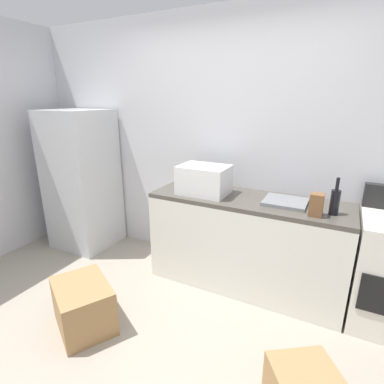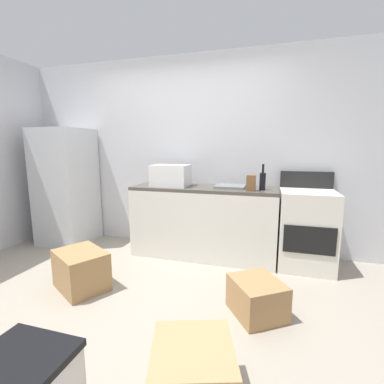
# 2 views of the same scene
# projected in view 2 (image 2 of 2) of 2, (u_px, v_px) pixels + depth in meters

# --- Properties ---
(ground_plane) EXTENTS (6.00, 6.00, 0.00)m
(ground_plane) POSITION_uv_depth(u_px,v_px,m) (141.00, 300.00, 2.44)
(ground_plane) COLOR #9E9384
(wall_back) EXTENTS (5.00, 0.10, 2.60)m
(wall_back) POSITION_uv_depth(u_px,v_px,m) (189.00, 154.00, 3.69)
(wall_back) COLOR silver
(wall_back) RESTS_ON ground_plane
(kitchen_counter) EXTENTS (1.80, 0.60, 0.90)m
(kitchen_counter) POSITION_uv_depth(u_px,v_px,m) (204.00, 221.00, 3.42)
(kitchen_counter) COLOR silver
(kitchen_counter) RESTS_ON ground_plane
(refrigerator) EXTENTS (0.68, 0.66, 1.65)m
(refrigerator) POSITION_uv_depth(u_px,v_px,m) (66.00, 187.00, 3.87)
(refrigerator) COLOR silver
(refrigerator) RESTS_ON ground_plane
(stove_oven) EXTENTS (0.60, 0.61, 1.10)m
(stove_oven) POSITION_uv_depth(u_px,v_px,m) (306.00, 228.00, 3.09)
(stove_oven) COLOR silver
(stove_oven) RESTS_ON ground_plane
(microwave) EXTENTS (0.46, 0.34, 0.27)m
(microwave) POSITION_uv_depth(u_px,v_px,m) (171.00, 175.00, 3.39)
(microwave) COLOR white
(microwave) RESTS_ON kitchen_counter
(sink_basin) EXTENTS (0.36, 0.32, 0.03)m
(sink_basin) POSITION_uv_depth(u_px,v_px,m) (230.00, 186.00, 3.26)
(sink_basin) COLOR slate
(sink_basin) RESTS_ON kitchen_counter
(wine_bottle) EXTENTS (0.07, 0.07, 0.30)m
(wine_bottle) POSITION_uv_depth(u_px,v_px,m) (263.00, 181.00, 3.06)
(wine_bottle) COLOR black
(wine_bottle) RESTS_ON kitchen_counter
(coffee_mug) EXTENTS (0.08, 0.08, 0.10)m
(coffee_mug) POSITION_uv_depth(u_px,v_px,m) (153.00, 179.00, 3.71)
(coffee_mug) COLOR gold
(coffee_mug) RESTS_ON kitchen_counter
(knife_block) EXTENTS (0.10, 0.10, 0.18)m
(knife_block) POSITION_uv_depth(u_px,v_px,m) (251.00, 183.00, 3.01)
(knife_block) COLOR brown
(knife_block) RESTS_ON kitchen_counter
(cardboard_box_large) EXTENTS (0.54, 0.55, 0.30)m
(cardboard_box_large) POSITION_uv_depth(u_px,v_px,m) (257.00, 298.00, 2.21)
(cardboard_box_large) COLOR #A37A4C
(cardboard_box_large) RESTS_ON ground_plane
(cardboard_box_medium) EXTENTS (0.64, 0.59, 0.38)m
(cardboard_box_medium) POSITION_uv_depth(u_px,v_px,m) (81.00, 270.00, 2.63)
(cardboard_box_medium) COLOR #A37A4C
(cardboard_box_medium) RESTS_ON ground_plane
(cardboard_box_small) EXTENTS (0.55, 0.55, 0.34)m
(cardboard_box_small) POSITION_uv_depth(u_px,v_px,m) (193.00, 375.00, 1.43)
(cardboard_box_small) COLOR tan
(cardboard_box_small) RESTS_ON ground_plane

